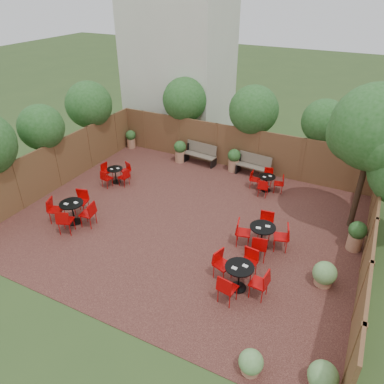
% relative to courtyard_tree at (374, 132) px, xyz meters
% --- Properties ---
extents(ground, '(80.00, 80.00, 0.00)m').
position_rel_courtyard_tree_xyz_m(ground, '(-5.39, -2.44, -3.56)').
color(ground, '#354F23').
rests_on(ground, ground).
extents(courtyard_paving, '(12.00, 10.00, 0.02)m').
position_rel_courtyard_tree_xyz_m(courtyard_paving, '(-5.39, -2.44, -3.55)').
color(courtyard_paving, '#371816').
rests_on(courtyard_paving, ground).
extents(fence_back, '(12.00, 0.08, 2.00)m').
position_rel_courtyard_tree_xyz_m(fence_back, '(-5.39, 2.56, -2.56)').
color(fence_back, brown).
rests_on(fence_back, ground).
extents(fence_left, '(0.08, 10.00, 2.00)m').
position_rel_courtyard_tree_xyz_m(fence_left, '(-11.39, -2.44, -2.56)').
color(fence_left, brown).
rests_on(fence_left, ground).
extents(fence_right, '(0.08, 10.00, 2.00)m').
position_rel_courtyard_tree_xyz_m(fence_right, '(0.61, -2.44, -2.56)').
color(fence_right, brown).
rests_on(fence_right, ground).
extents(neighbour_building, '(5.00, 4.00, 8.00)m').
position_rel_courtyard_tree_xyz_m(neighbour_building, '(-9.89, 5.56, 0.44)').
color(neighbour_building, beige).
rests_on(neighbour_building, ground).
extents(overhang_foliage, '(15.67, 10.45, 2.38)m').
position_rel_courtyard_tree_xyz_m(overhang_foliage, '(-6.95, 0.07, -0.91)').
color(overhang_foliage, '#1F501A').
rests_on(overhang_foliage, ground).
extents(courtyard_tree, '(2.87, 2.79, 5.07)m').
position_rel_courtyard_tree_xyz_m(courtyard_tree, '(0.00, 0.00, 0.00)').
color(courtyard_tree, black).
rests_on(courtyard_tree, courtyard_paving).
extents(park_bench_left, '(1.64, 0.68, 0.99)m').
position_rel_courtyard_tree_xyz_m(park_bench_left, '(-7.01, 2.19, -3.03)').
color(park_bench_left, brown).
rests_on(park_bench_left, courtyard_paving).
extents(park_bench_right, '(1.59, 0.66, 0.96)m').
position_rel_courtyard_tree_xyz_m(park_bench_right, '(-4.36, 2.19, -3.05)').
color(park_bench_right, brown).
rests_on(park_bench_right, courtyard_paving).
extents(bistro_tables, '(8.54, 7.33, 0.95)m').
position_rel_courtyard_tree_xyz_m(bistro_tables, '(-5.16, -2.88, -3.09)').
color(bistro_tables, black).
rests_on(bistro_tables, courtyard_paving).
extents(planters, '(11.84, 4.16, 1.05)m').
position_rel_courtyard_tree_xyz_m(planters, '(-5.66, 1.19, -2.99)').
color(planters, '#A77253').
rests_on(planters, courtyard_paving).
extents(low_shrubs, '(2.10, 4.21, 0.74)m').
position_rel_courtyard_tree_xyz_m(low_shrubs, '(-0.39, -5.45, -3.21)').
color(low_shrubs, '#A77253').
rests_on(low_shrubs, courtyard_paving).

